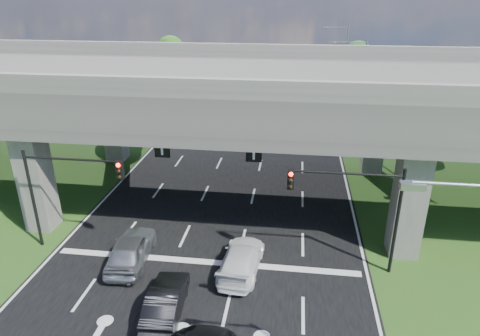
% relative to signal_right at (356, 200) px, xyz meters
% --- Properties ---
extents(ground, '(160.00, 160.00, 0.00)m').
position_rel_signal_right_xyz_m(ground, '(-7.82, -3.94, -4.19)').
color(ground, '#2C4C18').
rests_on(ground, ground).
extents(road, '(18.00, 120.00, 0.03)m').
position_rel_signal_right_xyz_m(road, '(-7.82, 6.06, -4.17)').
color(road, black).
rests_on(road, ground).
extents(overpass, '(80.00, 15.00, 10.00)m').
position_rel_signal_right_xyz_m(overpass, '(-7.82, 8.06, 3.73)').
color(overpass, '#343230').
rests_on(overpass, ground).
extents(warehouse, '(20.00, 10.00, 4.00)m').
position_rel_signal_right_xyz_m(warehouse, '(-33.82, 31.06, -2.19)').
color(warehouse, '#9E9E99').
rests_on(warehouse, ground).
extents(signal_right, '(5.76, 0.54, 6.00)m').
position_rel_signal_right_xyz_m(signal_right, '(0.00, 0.00, 0.00)').
color(signal_right, black).
rests_on(signal_right, ground).
extents(signal_left, '(5.76, 0.54, 6.00)m').
position_rel_signal_right_xyz_m(signal_left, '(-15.65, 0.00, 0.00)').
color(signal_left, black).
rests_on(signal_left, ground).
extents(streetlight_far, '(3.38, 0.25, 10.00)m').
position_rel_signal_right_xyz_m(streetlight_far, '(2.27, 20.06, 1.66)').
color(streetlight_far, gray).
rests_on(streetlight_far, ground).
extents(streetlight_beyond, '(3.38, 0.25, 10.00)m').
position_rel_signal_right_xyz_m(streetlight_beyond, '(2.27, 36.06, 1.66)').
color(streetlight_beyond, gray).
rests_on(streetlight_beyond, ground).
extents(tree_left_near, '(4.50, 4.50, 7.80)m').
position_rel_signal_right_xyz_m(tree_left_near, '(-21.78, 22.06, 0.63)').
color(tree_left_near, black).
rests_on(tree_left_near, ground).
extents(tree_left_mid, '(3.91, 3.90, 6.76)m').
position_rel_signal_right_xyz_m(tree_left_mid, '(-24.78, 30.06, -0.01)').
color(tree_left_mid, black).
rests_on(tree_left_mid, ground).
extents(tree_left_far, '(4.80, 4.80, 8.32)m').
position_rel_signal_right_xyz_m(tree_left_far, '(-20.78, 38.06, 0.95)').
color(tree_left_far, black).
rests_on(tree_left_far, ground).
extents(tree_right_near, '(4.20, 4.20, 7.28)m').
position_rel_signal_right_xyz_m(tree_right_near, '(5.22, 24.06, 0.31)').
color(tree_right_near, black).
rests_on(tree_right_near, ground).
extents(tree_right_mid, '(3.91, 3.90, 6.76)m').
position_rel_signal_right_xyz_m(tree_right_mid, '(8.22, 32.06, -0.01)').
color(tree_right_mid, black).
rests_on(tree_right_mid, ground).
extents(tree_right_far, '(4.50, 4.50, 7.80)m').
position_rel_signal_right_xyz_m(tree_right_far, '(4.22, 40.06, 0.63)').
color(tree_right_far, black).
rests_on(tree_right_far, ground).
extents(car_silver, '(2.36, 5.00, 1.65)m').
position_rel_signal_right_xyz_m(car_silver, '(-11.85, -0.94, -3.33)').
color(car_silver, '#B6B9BE').
rests_on(car_silver, road).
extents(car_dark, '(1.82, 4.43, 1.43)m').
position_rel_signal_right_xyz_m(car_dark, '(-8.77, -4.63, -3.44)').
color(car_dark, black).
rests_on(car_dark, road).
extents(car_white, '(2.31, 5.00, 1.41)m').
position_rel_signal_right_xyz_m(car_white, '(-5.73, -0.94, -3.45)').
color(car_white, white).
rests_on(car_white, road).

